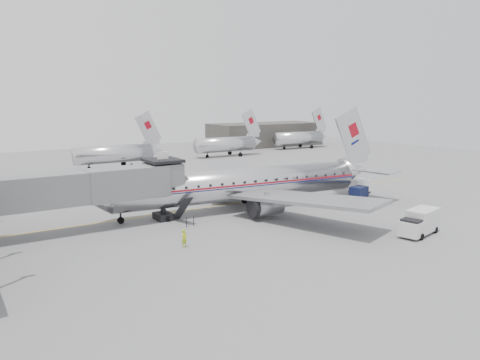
# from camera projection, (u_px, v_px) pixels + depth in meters

# --- Properties ---
(ground) EXTENTS (160.00, 160.00, 0.00)m
(ground) POSITION_uv_depth(u_px,v_px,m) (256.00, 215.00, 51.12)
(ground) COLOR slate
(ground) RESTS_ON ground
(hangar) EXTENTS (30.00, 12.00, 6.00)m
(hangar) POSITION_uv_depth(u_px,v_px,m) (265.00, 134.00, 124.29)
(hangar) COLOR #383633
(hangar) RESTS_ON ground
(apron_line) EXTENTS (60.00, 0.15, 0.01)m
(apron_line) POSITION_uv_depth(u_px,v_px,m) (248.00, 201.00, 57.68)
(apron_line) COLOR gold
(apron_line) RESTS_ON ground
(jet_bridge) EXTENTS (21.00, 6.20, 7.10)m
(jet_bridge) POSITION_uv_depth(u_px,v_px,m) (90.00, 188.00, 44.49)
(jet_bridge) COLOR #5D6062
(jet_bridge) RESTS_ON ground
(distant_aircraft_near) EXTENTS (16.39, 3.20, 10.26)m
(distant_aircraft_near) POSITION_uv_depth(u_px,v_px,m) (115.00, 153.00, 84.38)
(distant_aircraft_near) COLOR silver
(distant_aircraft_near) RESTS_ON ground
(distant_aircraft_mid) EXTENTS (16.39, 3.20, 10.26)m
(distant_aircraft_mid) POSITION_uv_depth(u_px,v_px,m) (226.00, 144.00, 101.62)
(distant_aircraft_mid) COLOR silver
(distant_aircraft_mid) RESTS_ON ground
(distant_aircraft_far) EXTENTS (16.39, 3.20, 10.26)m
(distant_aircraft_far) POSITION_uv_depth(u_px,v_px,m) (299.00, 137.00, 117.79)
(distant_aircraft_far) COLOR silver
(distant_aircraft_far) RESTS_ON ground
(airliner) EXTENTS (36.68, 33.84, 11.61)m
(airliner) POSITION_uv_depth(u_px,v_px,m) (246.00, 184.00, 53.41)
(airliner) COLOR silver
(airliner) RESTS_ON ground
(service_van) EXTENTS (5.28, 2.96, 2.35)m
(service_van) POSITION_uv_depth(u_px,v_px,m) (420.00, 222.00, 43.44)
(service_van) COLOR silver
(service_van) RESTS_ON ground
(baggage_cart_navy) EXTENTS (2.51, 2.10, 1.73)m
(baggage_cart_navy) POSITION_uv_depth(u_px,v_px,m) (359.00, 193.00, 58.16)
(baggage_cart_navy) COLOR #0D1436
(baggage_cart_navy) RESTS_ON ground
(baggage_cart_white) EXTENTS (2.59, 2.08, 1.88)m
(baggage_cart_white) POSITION_uv_depth(u_px,v_px,m) (360.00, 186.00, 62.44)
(baggage_cart_white) COLOR white
(baggage_cart_white) RESTS_ON ground
(ramp_worker) EXTENTS (0.68, 0.57, 1.61)m
(ramp_worker) POSITION_uv_depth(u_px,v_px,m) (184.00, 238.00, 39.81)
(ramp_worker) COLOR #A8C116
(ramp_worker) RESTS_ON ground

